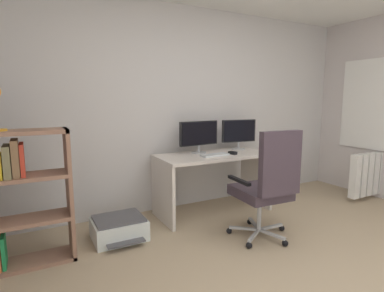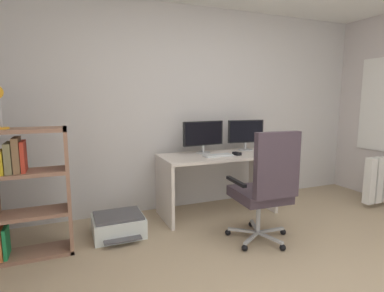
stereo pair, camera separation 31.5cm
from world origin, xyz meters
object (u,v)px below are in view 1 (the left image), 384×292
computer_mouse (233,153)px  printer (119,228)px  office_chair (268,183)px  monitor_main (199,135)px  bookshelf (6,200)px  radiator (373,173)px  keyboard (215,155)px  monitor_secondary (239,132)px  desk (213,170)px

computer_mouse → printer: bearing=169.5°
office_chair → monitor_main: bearing=98.9°
bookshelf → radiator: size_ratio=1.24×
monitor_main → computer_mouse: size_ratio=5.38×
bookshelf → monitor_main: bearing=12.4°
keyboard → computer_mouse: bearing=-7.1°
monitor_main → radiator: size_ratio=0.59×
monitor_secondary → monitor_main: bearing=-180.0°
computer_mouse → radiator: 2.16m
monitor_secondary → bookshelf: bearing=-170.3°
bookshelf → radiator: bookshelf is taller
printer → radiator: (3.49, -0.41, 0.25)m
monitor_main → radiator: (2.39, -0.74, -0.60)m
monitor_secondary → bookshelf: (-2.63, -0.45, -0.37)m
monitor_main → office_chair: bearing=-81.1°
computer_mouse → radiator: size_ratio=0.11×
monitor_main → printer: monitor_main is taller
keyboard → computer_mouse: size_ratio=3.40×
monitor_main → keyboard: (0.08, -0.25, -0.22)m
computer_mouse → printer: computer_mouse is taller
desk → keyboard: bearing=-113.5°
monitor_secondary → bookshelf: 2.69m
monitor_secondary → printer: monitor_secondary is taller
keyboard → printer: bearing=-179.2°
desk → printer: desk is taller
monitor_secondary → keyboard: 0.62m
monitor_main → bookshelf: size_ratio=0.47×
bookshelf → printer: 1.05m
computer_mouse → keyboard: bearing=162.9°
monitor_secondary → office_chair: bearing=-112.4°
office_chair → keyboard: bearing=96.3°
keyboard → printer: 1.33m
keyboard → radiator: 2.40m
office_chair → printer: bearing=150.1°
computer_mouse → office_chair: (-0.15, -0.79, -0.16)m
monitor_main → printer: size_ratio=1.06×
monitor_secondary → office_chair: (-0.43, -1.06, -0.37)m
monitor_secondary → bookshelf: bookshelf is taller
keyboard → office_chair: bearing=-86.8°
bookshelf → radiator: bearing=-3.8°
monitor_main → radiator: 2.57m
computer_mouse → bookshelf: (-2.34, -0.18, -0.16)m
office_chair → radiator: 2.26m
computer_mouse → monitor_secondary: bearing=30.0°
keyboard → printer: (-1.17, -0.08, -0.63)m
monitor_main → computer_mouse: bearing=-39.9°
computer_mouse → office_chair: office_chair is taller
office_chair → desk: bearing=92.7°
monitor_main → monitor_secondary: (0.60, 0.00, -0.00)m
computer_mouse → radiator: (2.07, -0.47, -0.39)m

